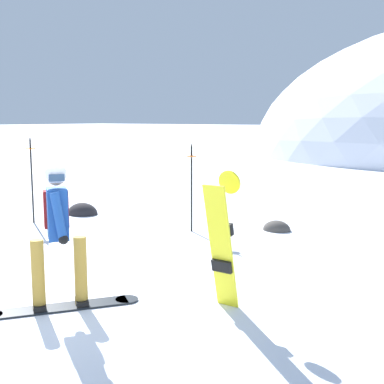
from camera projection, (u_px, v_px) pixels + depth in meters
The scene contains 7 objects.
ground_plane at pixel (47, 300), 6.15m from camera, with size 300.00×300.00×0.00m, color white.
snowboarder_main at pixel (58, 231), 5.76m from camera, with size 1.20×1.54×1.71m.
spare_snowboard at pixel (222, 240), 5.74m from camera, with size 0.28×0.40×1.62m.
piste_marker_near at pixel (192, 181), 9.73m from camera, with size 0.20×0.20×1.74m.
piste_marker_far at pixel (32, 174), 10.53m from camera, with size 0.20×0.20×1.84m.
rock_dark at pixel (277, 230), 9.96m from camera, with size 0.56×0.48×0.39m.
rock_mid at pixel (82, 214), 11.63m from camera, with size 0.76×0.64×0.53m.
Camera 1 is at (4.84, -3.81, 2.21)m, focal length 46.84 mm.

